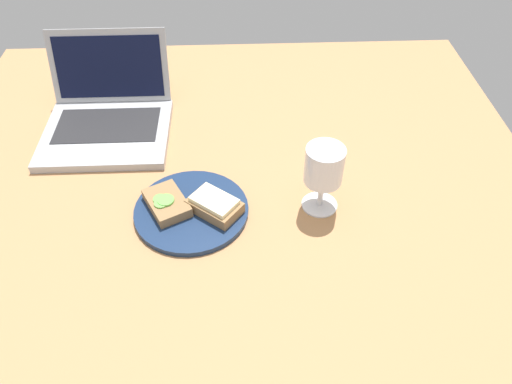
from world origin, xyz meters
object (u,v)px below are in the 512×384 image
object	(u,v)px
sandwich_with_cucumber	(167,203)
laptop	(107,117)
plate	(192,211)
wine_glass	(324,168)
sandwich_with_cheese	(215,205)

from	to	relation	value
sandwich_with_cucumber	laptop	size ratio (longest dim) A/B	0.40
plate	wine_glass	size ratio (longest dim) A/B	1.57
sandwich_with_cheese	wine_glass	xyz separation A→B (cm)	(22.11, 1.75, 7.62)
sandwich_with_cheese	sandwich_with_cucumber	bearing A→B (deg)	172.06
wine_glass	sandwich_with_cucumber	bearing A→B (deg)	-179.35
sandwich_with_cheese	sandwich_with_cucumber	world-z (taller)	sandwich_with_cheese
sandwich_with_cucumber	wine_glass	xyz separation A→B (cm)	(32.08, 0.36, 8.02)
sandwich_with_cucumber	wine_glass	bearing A→B (deg)	0.65
laptop	plate	bearing A→B (deg)	-54.14
wine_glass	laptop	world-z (taller)	laptop
plate	laptop	xyz separation A→B (cm)	(-22.10, 30.57, 2.73)
sandwich_with_cucumber	wine_glass	size ratio (longest dim) A/B	0.82
plate	sandwich_with_cucumber	size ratio (longest dim) A/B	1.90
sandwich_with_cucumber	wine_glass	world-z (taller)	wine_glass
wine_glass	laptop	distance (cm)	57.80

